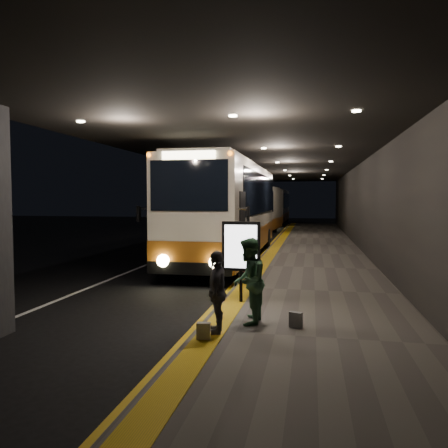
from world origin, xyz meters
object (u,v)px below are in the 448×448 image
(bag_polka, at_px, (296,320))
(stanchion_post, at_px, (246,265))
(passenger_boarding, at_px, (249,253))
(coach_main, at_px, (229,215))
(coach_second, at_px, (256,213))
(coach_third, at_px, (275,208))
(passenger_waiting_grey, at_px, (217,292))
(info_sign, at_px, (241,248))
(passenger_waiting_green, at_px, (249,281))
(bag_plain, at_px, (204,331))

(bag_polka, height_order, stanchion_post, stanchion_post)
(passenger_boarding, xyz_separation_m, bag_polka, (1.57, -4.52, -0.70))
(coach_main, xyz_separation_m, stanchion_post, (1.64, -5.97, -1.26))
(coach_second, bearing_deg, coach_third, 93.42)
(coach_third, height_order, passenger_waiting_grey, coach_third)
(coach_second, height_order, coach_third, coach_third)
(coach_third, height_order, passenger_boarding, coach_third)
(info_sign, distance_m, stanchion_post, 2.56)
(passenger_boarding, bearing_deg, coach_main, 27.76)
(coach_third, xyz_separation_m, passenger_waiting_green, (2.55, -37.24, -0.66))
(coach_second, height_order, info_sign, coach_second)
(coach_main, relative_size, bag_plain, 43.29)
(coach_third, relative_size, info_sign, 5.68)
(coach_third, bearing_deg, bag_polka, -84.56)
(passenger_boarding, height_order, bag_polka, passenger_boarding)
(passenger_boarding, bearing_deg, passenger_waiting_green, -160.35)
(coach_main, distance_m, stanchion_post, 6.32)
(stanchion_post, bearing_deg, coach_third, 93.26)
(coach_second, xyz_separation_m, info_sign, (2.25, -20.80, -0.19))
(coach_main, bearing_deg, passenger_waiting_grey, -80.74)
(coach_third, distance_m, info_sign, 35.56)
(coach_main, relative_size, passenger_boarding, 7.63)
(passenger_waiting_green, bearing_deg, passenger_waiting_grey, -31.92)
(coach_main, height_order, passenger_waiting_grey, coach_main)
(passenger_boarding, bearing_deg, passenger_waiting_grey, -166.85)
(passenger_waiting_green, relative_size, stanchion_post, 1.62)
(bag_plain, bearing_deg, info_sign, 86.04)
(passenger_waiting_grey, bearing_deg, passenger_waiting_green, 139.58)
(passenger_waiting_green, bearing_deg, passenger_boarding, -169.54)
(coach_second, xyz_separation_m, stanchion_post, (2.02, -18.38, -0.98))
(coach_third, xyz_separation_m, stanchion_post, (1.88, -33.07, -0.99))
(coach_second, height_order, passenger_waiting_grey, coach_second)
(passenger_boarding, height_order, bag_plain, passenger_boarding)
(passenger_waiting_grey, bearing_deg, stanchion_post, 175.89)
(bag_plain, height_order, stanchion_post, stanchion_post)
(coach_second, bearing_deg, passenger_boarding, -79.61)
(info_sign, bearing_deg, stanchion_post, 96.58)
(passenger_waiting_grey, bearing_deg, info_sign, 172.63)
(passenger_waiting_grey, height_order, bag_polka, passenger_waiting_grey)
(passenger_waiting_green, relative_size, bag_polka, 5.66)
(info_sign, bearing_deg, coach_third, 94.59)
(passenger_boarding, xyz_separation_m, stanchion_post, (-0.03, -0.25, -0.32))
(coach_second, distance_m, passenger_waiting_grey, 23.38)
(coach_main, xyz_separation_m, passenger_waiting_green, (2.31, -10.14, -0.93))
(coach_main, height_order, passenger_boarding, coach_main)
(coach_third, height_order, info_sign, coach_third)
(info_sign, xyz_separation_m, stanchion_post, (-0.23, 2.43, -0.79))
(coach_third, relative_size, passenger_waiting_grey, 7.20)
(info_sign, relative_size, stanchion_post, 1.85)
(bag_plain, bearing_deg, coach_main, 98.42)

